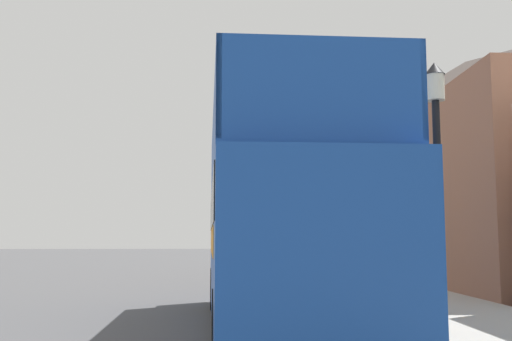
{
  "coord_description": "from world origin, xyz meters",
  "views": [
    {
      "loc": [
        2.99,
        -5.21,
        1.66
      ],
      "look_at": [
        3.31,
        4.64,
        2.78
      ],
      "focal_mm": 42.0,
      "sensor_mm": 36.0,
      "label": 1
    }
  ],
  "objects_px": {
    "parked_car_ahead_of_bus": "(287,269)",
    "tour_bus": "(278,233)",
    "lamp_post_nearest": "(437,142)",
    "lamp_post_third": "(314,199)",
    "lamp_post_second": "(352,187)"
  },
  "relations": [
    {
      "from": "lamp_post_second",
      "to": "lamp_post_third",
      "type": "bearing_deg",
      "value": 91.25
    },
    {
      "from": "parked_car_ahead_of_bus",
      "to": "lamp_post_nearest",
      "type": "height_order",
      "value": "lamp_post_nearest"
    },
    {
      "from": "lamp_post_nearest",
      "to": "parked_car_ahead_of_bus",
      "type": "bearing_deg",
      "value": 99.75
    },
    {
      "from": "parked_car_ahead_of_bus",
      "to": "lamp_post_second",
      "type": "distance_m",
      "value": 4.05
    },
    {
      "from": "lamp_post_nearest",
      "to": "tour_bus",
      "type": "bearing_deg",
      "value": 149.3
    },
    {
      "from": "tour_bus",
      "to": "parked_car_ahead_of_bus",
      "type": "xyz_separation_m",
      "value": [
        0.89,
        8.41,
        -1.11
      ]
    },
    {
      "from": "lamp_post_third",
      "to": "parked_car_ahead_of_bus",
      "type": "bearing_deg",
      "value": -108.59
    },
    {
      "from": "parked_car_ahead_of_bus",
      "to": "tour_bus",
      "type": "bearing_deg",
      "value": -98.39
    },
    {
      "from": "lamp_post_nearest",
      "to": "lamp_post_second",
      "type": "xyz_separation_m",
      "value": [
        -0.06,
        7.19,
        -0.15
      ]
    },
    {
      "from": "parked_car_ahead_of_bus",
      "to": "lamp_post_third",
      "type": "distance_m",
      "value": 5.36
    },
    {
      "from": "parked_car_ahead_of_bus",
      "to": "lamp_post_nearest",
      "type": "relative_size",
      "value": 0.94
    },
    {
      "from": "tour_bus",
      "to": "parked_car_ahead_of_bus",
      "type": "relative_size",
      "value": 2.29
    },
    {
      "from": "lamp_post_second",
      "to": "lamp_post_third",
      "type": "distance_m",
      "value": 7.2
    },
    {
      "from": "parked_car_ahead_of_bus",
      "to": "lamp_post_third",
      "type": "bearing_deg",
      "value": 69.05
    },
    {
      "from": "lamp_post_nearest",
      "to": "lamp_post_second",
      "type": "relative_size",
      "value": 1.06
    }
  ]
}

